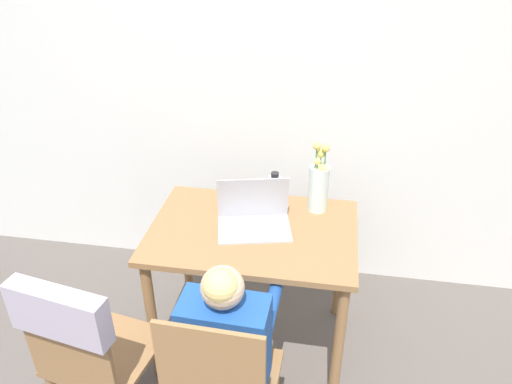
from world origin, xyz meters
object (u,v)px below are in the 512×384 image
Objects in this scene: person_seated at (229,338)px; flower_vase at (319,184)px; chair_spare at (81,341)px; laptop at (254,216)px; water_bottle at (274,194)px.

flower_vase is (0.29, 0.81, 0.26)m from person_seated.
person_seated is at bearing -109.51° from flower_vase.
chair_spare is 2.41× the size of laptop.
flower_vase is at bearing 21.27° from laptop.
flower_vase reaches higher than person_seated.
person_seated is 0.78m from water_bottle.
laptop is at bearing -121.05° from water_bottle.
chair_spare is at bearing -132.91° from flower_vase.
laptop is 0.36m from flower_vase.
chair_spare is 2.52× the size of flower_vase.
flower_vase is (0.85, 0.91, 0.26)m from chair_spare.
laptop is at bearing -117.70° from chair_spare.
person_seated is at bearing -159.36° from chair_spare.
chair_spare is 0.57m from person_seated.
person_seated is (0.56, 0.10, 0.00)m from chair_spare.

